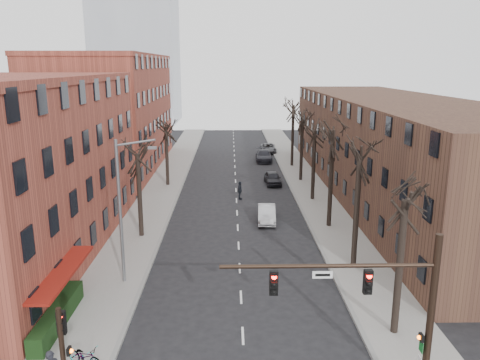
{
  "coord_description": "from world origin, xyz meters",
  "views": [
    {
      "loc": [
        -0.57,
        -16.81,
        13.17
      ],
      "look_at": [
        0.2,
        20.34,
        4.0
      ],
      "focal_mm": 35.0,
      "sensor_mm": 36.0,
      "label": 1
    }
  ],
  "objects": [
    {
      "name": "sidewalk_left",
      "position": [
        -8.0,
        35.0,
        0.07
      ],
      "size": [
        4.0,
        90.0,
        0.15
      ],
      "primitive_type": "cube",
      "color": "gray",
      "rests_on": "ground"
    },
    {
      "name": "parked_car_far",
      "position": [
        5.3,
        54.39,
        0.68
      ],
      "size": [
        2.29,
        4.89,
        1.35
      ],
      "primitive_type": "imported",
      "rotation": [
        0.0,
        0.0,
        -0.01
      ],
      "color": "#515358",
      "rests_on": "ground"
    },
    {
      "name": "hedge",
      "position": [
        -9.5,
        5.0,
        0.65
      ],
      "size": [
        0.8,
        6.0,
        1.0
      ],
      "primitive_type": "cube",
      "color": "black",
      "rests_on": "sidewalk_left"
    },
    {
      "name": "tree_right_e",
      "position": [
        7.6,
        36.0,
        0.0
      ],
      "size": [
        5.2,
        5.2,
        10.8
      ],
      "primitive_type": null,
      "color": "black",
      "rests_on": "ground"
    },
    {
      "name": "signal_mast_arm",
      "position": [
        5.45,
        -1.0,
        4.4
      ],
      "size": [
        8.14,
        0.3,
        7.2
      ],
      "color": "black",
      "rests_on": "ground"
    },
    {
      "name": "silver_sedan",
      "position": [
        2.52,
        21.53,
        0.7
      ],
      "size": [
        1.7,
        4.3,
        1.39
      ],
      "primitive_type": "imported",
      "rotation": [
        0.0,
        0.0,
        -0.05
      ],
      "color": "#A7AAAE",
      "rests_on": "ground"
    },
    {
      "name": "tree_left_a",
      "position": [
        -7.6,
        18.0,
        0.0
      ],
      "size": [
        5.2,
        5.2,
        9.5
      ],
      "primitive_type": null,
      "color": "black",
      "rests_on": "ground"
    },
    {
      "name": "streetlight",
      "position": [
        -7.03,
        10.0,
        5.01
      ],
      "size": [
        2.45,
        0.22,
        9.03
      ],
      "color": "slate",
      "rests_on": "ground"
    },
    {
      "name": "pedestrian_crossing",
      "position": [
        0.34,
        28.35,
        0.94
      ],
      "size": [
        0.63,
        1.16,
        1.87
      ],
      "primitive_type": "imported",
      "rotation": [
        0.0,
        0.0,
        1.4
      ],
      "color": "black",
      "rests_on": "ground"
    },
    {
      "name": "parked_car_mid",
      "position": [
        4.08,
        47.6,
        0.77
      ],
      "size": [
        2.29,
        5.38,
        1.55
      ],
      "primitive_type": "imported",
      "rotation": [
        0.0,
        0.0,
        -0.02
      ],
      "color": "#22222A",
      "rests_on": "ground"
    },
    {
      "name": "signal_pole_left",
      "position": [
        -6.99,
        -0.95,
        2.61
      ],
      "size": [
        0.47,
        0.44,
        4.4
      ],
      "color": "black",
      "rests_on": "ground"
    },
    {
      "name": "tree_right_b",
      "position": [
        7.6,
        12.0,
        0.0
      ],
      "size": [
        5.2,
        5.2,
        10.8
      ],
      "primitive_type": null,
      "color": "black",
      "rests_on": "ground"
    },
    {
      "name": "tree_left_b",
      "position": [
        -7.6,
        34.0,
        0.0
      ],
      "size": [
        5.2,
        5.2,
        9.5
      ],
      "primitive_type": null,
      "color": "black",
      "rests_on": "ground"
    },
    {
      "name": "awning_left",
      "position": [
        -9.4,
        6.0,
        0.0
      ],
      "size": [
        1.2,
        7.0,
        0.15
      ],
      "primitive_type": "cube",
      "color": "maroon",
      "rests_on": "ground"
    },
    {
      "name": "parked_car_near",
      "position": [
        4.2,
        34.51,
        0.71
      ],
      "size": [
        1.91,
        4.26,
        1.42
      ],
      "primitive_type": "imported",
      "rotation": [
        0.0,
        0.0,
        0.06
      ],
      "color": "black",
      "rests_on": "ground"
    },
    {
      "name": "bicycle",
      "position": [
        -7.07,
        1.53,
        0.64
      ],
      "size": [
        1.97,
        1.42,
        0.99
      ],
      "primitive_type": "imported",
      "rotation": [
        0.0,
        0.0,
        1.11
      ],
      "color": "gray",
      "rests_on": "sidewalk_left"
    },
    {
      "name": "tree_right_d",
      "position": [
        7.6,
        28.0,
        0.0
      ],
      "size": [
        5.2,
        5.2,
        10.0
      ],
      "primitive_type": null,
      "color": "black",
      "rests_on": "ground"
    },
    {
      "name": "sidewalk_right",
      "position": [
        8.0,
        35.0,
        0.07
      ],
      "size": [
        4.0,
        90.0,
        0.15
      ],
      "primitive_type": "cube",
      "color": "gray",
      "rests_on": "ground"
    },
    {
      "name": "tree_right_c",
      "position": [
        7.6,
        20.0,
        0.0
      ],
      "size": [
        5.2,
        5.2,
        11.6
      ],
      "primitive_type": null,
      "color": "black",
      "rests_on": "ground"
    },
    {
      "name": "building_left_far",
      "position": [
        -16.0,
        44.0,
        7.0
      ],
      "size": [
        12.0,
        28.0,
        14.0
      ],
      "primitive_type": "cube",
      "color": "brown",
      "rests_on": "ground"
    },
    {
      "name": "tree_right_a",
      "position": [
        7.6,
        4.0,
        0.0
      ],
      "size": [
        5.2,
        5.2,
        10.0
      ],
      "primitive_type": null,
      "color": "black",
      "rests_on": "ground"
    },
    {
      "name": "building_left_near",
      "position": [
        -16.0,
        15.0,
        6.0
      ],
      "size": [
        12.0,
        26.0,
        12.0
      ],
      "primitive_type": "cube",
      "color": "brown",
      "rests_on": "ground"
    },
    {
      "name": "tree_right_f",
      "position": [
        7.6,
        44.0,
        0.0
      ],
      "size": [
        5.2,
        5.2,
        11.6
      ],
      "primitive_type": null,
      "color": "black",
      "rests_on": "ground"
    },
    {
      "name": "building_right",
      "position": [
        16.0,
        30.0,
        5.0
      ],
      "size": [
        12.0,
        50.0,
        10.0
      ],
      "primitive_type": "cube",
      "color": "#4E3224",
      "rests_on": "ground"
    }
  ]
}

